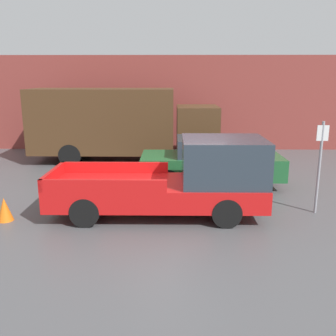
{
  "coord_description": "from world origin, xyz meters",
  "views": [
    {
      "loc": [
        -0.27,
        -9.53,
        3.56
      ],
      "look_at": [
        -0.4,
        0.85,
        1.02
      ],
      "focal_mm": 40.0,
      "sensor_mm": 36.0,
      "label": 1
    }
  ],
  "objects_px": {
    "pickup_truck": "(181,180)",
    "parking_sign": "(320,162)",
    "delivery_truck": "(119,122)",
    "traffic_cone": "(5,209)",
    "car": "(212,161)"
  },
  "relations": [
    {
      "from": "pickup_truck",
      "to": "parking_sign",
      "type": "height_order",
      "value": "parking_sign"
    },
    {
      "from": "pickup_truck",
      "to": "car",
      "type": "distance_m",
      "value": 2.98
    },
    {
      "from": "delivery_truck",
      "to": "traffic_cone",
      "type": "height_order",
      "value": "delivery_truck"
    },
    {
      "from": "pickup_truck",
      "to": "traffic_cone",
      "type": "distance_m",
      "value": 4.54
    },
    {
      "from": "pickup_truck",
      "to": "car",
      "type": "bearing_deg",
      "value": 68.48
    },
    {
      "from": "traffic_cone",
      "to": "pickup_truck",
      "type": "bearing_deg",
      "value": 6.63
    },
    {
      "from": "pickup_truck",
      "to": "traffic_cone",
      "type": "xyz_separation_m",
      "value": [
        -4.47,
        -0.52,
        -0.64
      ]
    },
    {
      "from": "traffic_cone",
      "to": "delivery_truck",
      "type": "bearing_deg",
      "value": 74.28
    },
    {
      "from": "car",
      "to": "parking_sign",
      "type": "bearing_deg",
      "value": -45.98
    },
    {
      "from": "parking_sign",
      "to": "traffic_cone",
      "type": "relative_size",
      "value": 4.07
    },
    {
      "from": "delivery_truck",
      "to": "parking_sign",
      "type": "bearing_deg",
      "value": -45.92
    },
    {
      "from": "delivery_truck",
      "to": "parking_sign",
      "type": "xyz_separation_m",
      "value": [
        6.11,
        -6.31,
        -0.28
      ]
    },
    {
      "from": "car",
      "to": "parking_sign",
      "type": "distance_m",
      "value": 3.67
    },
    {
      "from": "delivery_truck",
      "to": "traffic_cone",
      "type": "xyz_separation_m",
      "value": [
        -1.97,
        -6.99,
        -1.36
      ]
    },
    {
      "from": "pickup_truck",
      "to": "parking_sign",
      "type": "bearing_deg",
      "value": 2.55
    }
  ]
}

